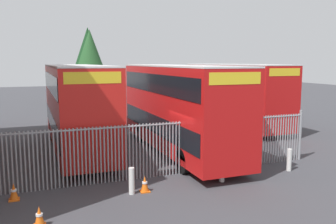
{
  "coord_description": "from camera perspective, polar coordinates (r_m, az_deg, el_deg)",
  "views": [
    {
      "loc": [
        -6.59,
        -13.19,
        4.6
      ],
      "look_at": [
        0.0,
        4.0,
        2.0
      ],
      "focal_mm": 38.32,
      "sensor_mm": 36.0,
      "label": 1
    }
  ],
  "objects": [
    {
      "name": "ground_plane",
      "position": [
        22.66,
        -3.63,
        -3.69
      ],
      "size": [
        100.0,
        100.0,
        0.0
      ],
      "primitive_type": "plane",
      "color": "#3D3D42"
    },
    {
      "name": "palisade_fence",
      "position": [
        14.48,
        -0.49,
        -5.61
      ],
      "size": [
        13.7,
        0.14,
        2.35
      ],
      "color": "gray",
      "rests_on": "ground"
    },
    {
      "name": "double_decker_bus_near_gate",
      "position": [
        18.01,
        1.54,
        1.1
      ],
      "size": [
        2.54,
        10.81,
        4.42
      ],
      "color": "red",
      "rests_on": "ground"
    },
    {
      "name": "double_decker_bus_behind_fence_left",
      "position": [
        19.05,
        -14.32,
        1.23
      ],
      "size": [
        2.54,
        10.81,
        4.42
      ],
      "color": "red",
      "rests_on": "ground"
    },
    {
      "name": "double_decker_bus_behind_fence_right",
      "position": [
        26.07,
        10.47,
        3.11
      ],
      "size": [
        2.54,
        10.81,
        4.42
      ],
      "color": "red",
      "rests_on": "ground"
    },
    {
      "name": "bollard_near_left",
      "position": [
        12.76,
        -5.81,
        -10.86
      ],
      "size": [
        0.2,
        0.2,
        0.95
      ],
      "primitive_type": "cylinder",
      "color": "silver",
      "rests_on": "ground"
    },
    {
      "name": "bollard_center_front",
      "position": [
        14.1,
        8.58,
        -9.05
      ],
      "size": [
        0.2,
        0.2,
        0.95
      ],
      "primitive_type": "cylinder",
      "color": "silver",
      "rests_on": "ground"
    },
    {
      "name": "bollard_near_right",
      "position": [
        16.12,
        18.72,
        -7.22
      ],
      "size": [
        0.2,
        0.2,
        0.95
      ],
      "primitive_type": "cylinder",
      "color": "silver",
      "rests_on": "ground"
    },
    {
      "name": "traffic_cone_by_gate",
      "position": [
        13.27,
        -23.33,
        -11.58
      ],
      "size": [
        0.34,
        0.34,
        0.59
      ],
      "color": "orange",
      "rests_on": "ground"
    },
    {
      "name": "traffic_cone_mid_forecourt",
      "position": [
        11.07,
        -19.79,
        -15.37
      ],
      "size": [
        0.34,
        0.34,
        0.59
      ],
      "color": "orange",
      "rests_on": "ground"
    },
    {
      "name": "traffic_cone_near_kerb",
      "position": [
        12.99,
        -3.72,
        -11.35
      ],
      "size": [
        0.34,
        0.34,
        0.59
      ],
      "color": "orange",
      "rests_on": "ground"
    },
    {
      "name": "tree_tall_back",
      "position": [
        41.3,
        -12.29,
        8.74
      ],
      "size": [
        4.06,
        4.06,
        8.15
      ],
      "color": "#4C3823",
      "rests_on": "ground"
    },
    {
      "name": "tree_short_side",
      "position": [
        41.93,
        -12.59,
        9.07
      ],
      "size": [
        4.07,
        4.07,
        8.42
      ],
      "color": "#4C3823",
      "rests_on": "ground"
    }
  ]
}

